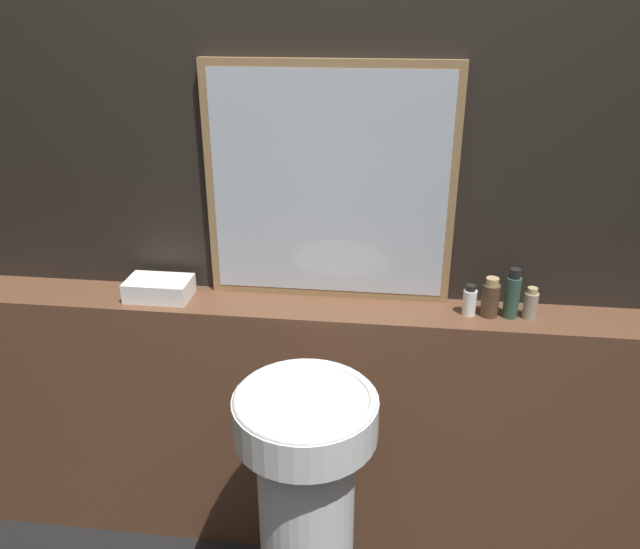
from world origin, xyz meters
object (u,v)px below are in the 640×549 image
at_px(mirror, 329,186).
at_px(conditioner_bottle, 490,298).
at_px(shampoo_bottle, 470,301).
at_px(lotion_bottle, 512,295).
at_px(pedestal_sink, 306,510).
at_px(towel_stack, 159,288).
at_px(body_wash_bottle, 531,304).

height_order(mirror, conditioner_bottle, mirror).
xyz_separation_m(shampoo_bottle, lotion_bottle, (0.13, 0.00, 0.03)).
xyz_separation_m(pedestal_sink, mirror, (0.01, 0.51, 0.83)).
height_order(mirror, towel_stack, mirror).
distance_m(mirror, shampoo_bottle, 0.57).
height_order(lotion_bottle, body_wash_bottle, lotion_bottle).
bearing_deg(mirror, body_wash_bottle, -7.46).
bearing_deg(conditioner_bottle, shampoo_bottle, -180.00).
bearing_deg(conditioner_bottle, lotion_bottle, 0.00).
bearing_deg(shampoo_bottle, body_wash_bottle, 0.00).
relative_size(pedestal_sink, towel_stack, 4.36).
relative_size(mirror, body_wash_bottle, 7.65).
bearing_deg(body_wash_bottle, pedestal_sink, -146.46).
distance_m(pedestal_sink, mirror, 0.97).
relative_size(pedestal_sink, conditioner_bottle, 7.14).
xyz_separation_m(shampoo_bottle, body_wash_bottle, (0.18, 0.00, 0.00)).
xyz_separation_m(towel_stack, body_wash_bottle, (1.19, 0.00, 0.01)).
bearing_deg(conditioner_bottle, towel_stack, 180.00).
height_order(towel_stack, body_wash_bottle, body_wash_bottle).
relative_size(towel_stack, body_wash_bottle, 2.05).
distance_m(mirror, towel_stack, 0.66).
bearing_deg(towel_stack, lotion_bottle, 0.00).
xyz_separation_m(towel_stack, conditioner_bottle, (1.07, 0.00, 0.03)).
bearing_deg(conditioner_bottle, body_wash_bottle, 0.00).
height_order(towel_stack, lotion_bottle, lotion_bottle).
relative_size(shampoo_bottle, body_wash_bottle, 0.98).
bearing_deg(lotion_bottle, shampoo_bottle, -180.00).
distance_m(shampoo_bottle, body_wash_bottle, 0.18).
distance_m(towel_stack, lotion_bottle, 1.13).
relative_size(conditioner_bottle, lotion_bottle, 0.79).
xyz_separation_m(pedestal_sink, shampoo_bottle, (0.46, 0.43, 0.50)).
bearing_deg(shampoo_bottle, conditioner_bottle, 0.00).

